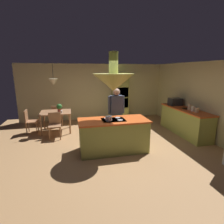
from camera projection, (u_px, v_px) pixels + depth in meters
ground at (112, 148)px, 5.31m from camera, size 8.16×8.16×0.00m
wall_back at (95, 92)px, 8.28m from camera, size 6.80×0.10×2.55m
wall_right at (201, 100)px, 6.11m from camera, size 0.10×7.20×2.55m
kitchen_island at (113, 135)px, 5.01m from camera, size 1.94×0.89×0.95m
counter_run_right at (185, 121)px, 6.39m from camera, size 0.73×2.31×0.93m
oven_tower at (120, 96)px, 8.18m from camera, size 0.66×0.62×2.19m
dining_table at (56, 114)px, 6.58m from camera, size 1.10×0.89×0.76m
person_at_island at (116, 111)px, 5.62m from camera, size 0.53×0.23×1.71m
range_hood at (113, 81)px, 4.66m from camera, size 1.10×1.10×1.00m
pendant_light_over_table at (53, 82)px, 6.31m from camera, size 0.32×0.32×0.82m
chair_facing_island at (55, 124)px, 5.98m from camera, size 0.40×0.40×0.87m
chair_by_back_wall at (57, 114)px, 7.25m from camera, size 0.40×0.40×0.87m
chair_at_corner at (29, 120)px, 6.41m from camera, size 0.40×0.40×0.87m
potted_plant_on_table at (59, 107)px, 6.50m from camera, size 0.20×0.20×0.30m
cup_on_table at (62, 112)px, 6.38m from camera, size 0.07×0.07×0.09m
canister_flour at (197, 110)px, 5.73m from camera, size 0.12×0.12×0.16m
canister_sugar at (193, 109)px, 5.90m from camera, size 0.13×0.13×0.17m
canister_tea at (190, 107)px, 6.07m from camera, size 0.13×0.13×0.20m
microwave_on_counter at (175, 102)px, 6.90m from camera, size 0.46×0.36×0.28m
cooking_pot_on_cooktop at (109, 118)px, 4.73m from camera, size 0.18×0.18×0.12m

